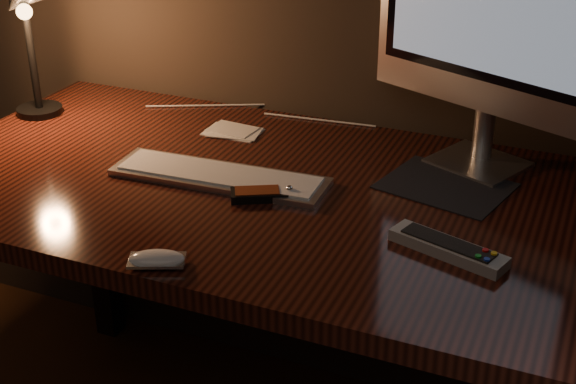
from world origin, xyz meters
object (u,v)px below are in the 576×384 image
at_px(tv_remote, 448,248).
at_px(desk_lamp, 25,17).
at_px(desk, 321,235).
at_px(mouse, 157,261).
at_px(keyboard, 219,176).
at_px(media_remote, 265,194).
at_px(monitor, 496,6).

xyz_separation_m(tv_remote, desk_lamp, (-1.01, 0.23, 0.23)).
relative_size(desk, tv_remote, 7.77).
bearing_deg(mouse, keyboard, 76.31).
height_order(media_remote, desk_lamp, desk_lamp).
bearing_deg(tv_remote, desk_lamp, -175.52).
distance_m(media_remote, desk_lamp, 0.71).
bearing_deg(tv_remote, monitor, 110.87).
relative_size(keyboard, mouse, 4.76).
relative_size(monitor, desk_lamp, 1.55).
bearing_deg(desk, tv_remote, -32.90).
xyz_separation_m(monitor, keyboard, (-0.45, -0.26, -0.32)).
distance_m(keyboard, media_remote, 0.12).
bearing_deg(keyboard, media_remote, -20.87).
height_order(monitor, media_remote, monitor).
height_order(monitor, keyboard, monitor).
relative_size(keyboard, desk_lamp, 1.21).
xyz_separation_m(keyboard, tv_remote, (0.47, -0.10, 0.00)).
relative_size(desk, monitor, 2.91).
bearing_deg(monitor, desk, -122.87).
height_order(mouse, desk_lamp, desk_lamp).
bearing_deg(keyboard, mouse, -83.16).
height_order(desk, keyboard, keyboard).
height_order(desk, tv_remote, tv_remote).
xyz_separation_m(monitor, desk_lamp, (-0.98, -0.14, -0.09)).
xyz_separation_m(mouse, media_remote, (0.06, 0.28, 0.00)).
bearing_deg(desk_lamp, tv_remote, 0.40).
relative_size(keyboard, media_remote, 3.15).
relative_size(monitor, tv_remote, 2.67).
distance_m(monitor, mouse, 0.77).
distance_m(tv_remote, desk_lamp, 1.06).
bearing_deg(tv_remote, desk, 164.41).
bearing_deg(monitor, desk_lamp, -148.68).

